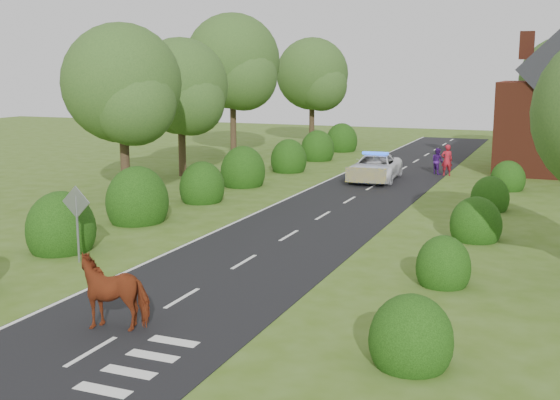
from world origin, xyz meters
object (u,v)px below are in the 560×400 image
at_px(pedestrian_red, 447,160).
at_px(pedestrian_purple, 437,161).
at_px(cow, 115,296).
at_px(police_van, 375,168).
at_px(road_sign, 77,213).

bearing_deg(pedestrian_red, pedestrian_purple, -57.06).
height_order(cow, pedestrian_red, pedestrian_red).
height_order(pedestrian_red, pedestrian_purple, pedestrian_red).
bearing_deg(police_van, cow, -94.06).
bearing_deg(cow, road_sign, -153.94).
height_order(police_van, pedestrian_purple, police_van).
distance_m(road_sign, pedestrian_red, 25.25).
bearing_deg(cow, police_van, 159.97).
relative_size(pedestrian_red, pedestrian_purple, 1.17).
distance_m(cow, police_van, 24.90).
bearing_deg(police_van, road_sign, -106.49).
xyz_separation_m(road_sign, pedestrian_purple, (7.40, 24.33, -0.86)).
relative_size(road_sign, police_van, 0.46).
bearing_deg(cow, pedestrian_purple, 154.28).
bearing_deg(pedestrian_red, cow, 58.84).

